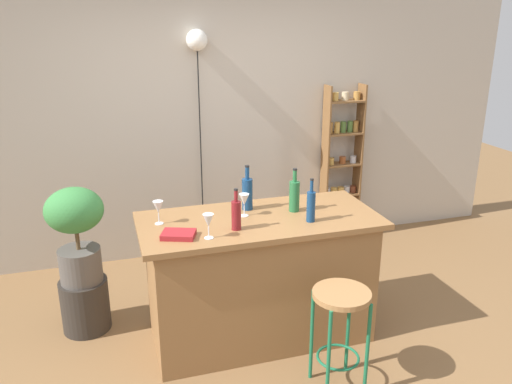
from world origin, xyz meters
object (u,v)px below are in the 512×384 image
(bottle_wine_red, at_px, (311,205))
(bottle_spirits_clear, at_px, (236,214))
(spice_shelf, at_px, (342,165))
(bar_stool, at_px, (340,316))
(wine_glass_left, at_px, (158,208))
(wine_glass_center, at_px, (244,200))
(cookbook, at_px, (178,235))
(wine_glass_right, at_px, (208,221))
(pendant_globe_light, at_px, (197,45))
(potted_plant, at_px, (76,228))
(bottle_olive_oil, at_px, (247,193))
(bottle_vinegar, at_px, (294,195))
(plant_stool, at_px, (85,304))

(bottle_wine_red, height_order, bottle_spirits_clear, bottle_wine_red)
(spice_shelf, relative_size, bottle_wine_red, 5.33)
(bar_stool, distance_m, wine_glass_left, 1.39)
(spice_shelf, distance_m, wine_glass_center, 2.05)
(wine_glass_left, distance_m, wine_glass_center, 0.60)
(bottle_spirits_clear, xyz_separation_m, cookbook, (-0.39, -0.01, -0.09))
(wine_glass_left, xyz_separation_m, wine_glass_center, (0.60, -0.03, 0.00))
(wine_glass_center, distance_m, cookbook, 0.57)
(bottle_spirits_clear, relative_size, wine_glass_right, 1.74)
(wine_glass_left, distance_m, pendant_globe_light, 1.84)
(potted_plant, xyz_separation_m, pendant_globe_light, (1.14, 1.08, 1.21))
(bar_stool, distance_m, bottle_olive_oil, 1.11)
(bar_stool, relative_size, bottle_spirits_clear, 2.43)
(potted_plant, height_order, bottle_spirits_clear, bottle_spirits_clear)
(spice_shelf, distance_m, bottle_olive_oil, 1.93)
(bottle_vinegar, bearing_deg, bar_stool, -88.58)
(bottle_wine_red, relative_size, bottle_spirits_clear, 1.08)
(bottle_spirits_clear, bearing_deg, bottle_vinegar, 23.40)
(bottle_vinegar, height_order, bottle_wine_red, bottle_vinegar)
(bottle_wine_red, bearing_deg, bar_stool, -91.71)
(plant_stool, height_order, wine_glass_right, wine_glass_right)
(wine_glass_right, bearing_deg, bar_stool, -33.66)
(plant_stool, height_order, pendant_globe_light, pendant_globe_light)
(bottle_wine_red, distance_m, bottle_spirits_clear, 0.53)
(bottle_spirits_clear, xyz_separation_m, pendant_globe_light, (0.10, 1.69, 1.00))
(potted_plant, relative_size, bottle_wine_red, 2.37)
(bottle_spirits_clear, bearing_deg, spice_shelf, 46.19)
(spice_shelf, height_order, bottle_olive_oil, spice_shelf)
(plant_stool, bearing_deg, bottle_wine_red, -21.58)
(spice_shelf, xyz_separation_m, plant_stool, (-2.62, -1.03, -0.61))
(bar_stool, xyz_separation_m, spice_shelf, (1.07, 2.21, 0.30))
(potted_plant, bearing_deg, spice_shelf, 21.59)
(plant_stool, height_order, wine_glass_left, wine_glass_left)
(bottle_vinegar, bearing_deg, plant_stool, 165.48)
(bottle_spirits_clear, bearing_deg, potted_plant, 149.62)
(potted_plant, bearing_deg, wine_glass_left, -32.74)
(bottle_spirits_clear, bearing_deg, bottle_olive_oil, 62.99)
(bottle_olive_oil, distance_m, bottle_vinegar, 0.34)
(bottle_spirits_clear, bearing_deg, wine_glass_right, -156.79)
(wine_glass_left, bearing_deg, bottle_spirits_clear, -27.49)
(bottle_vinegar, distance_m, wine_glass_center, 0.37)
(bottle_spirits_clear, height_order, cookbook, bottle_spirits_clear)
(wine_glass_right, distance_m, pendant_globe_light, 2.06)
(wine_glass_right, bearing_deg, spice_shelf, 44.17)
(wine_glass_right, relative_size, pendant_globe_light, 0.08)
(bar_stool, bearing_deg, wine_glass_center, 116.51)
(bottle_vinegar, relative_size, bottle_wine_red, 1.04)
(cookbook, bearing_deg, bottle_wine_red, 20.97)
(bottle_wine_red, bearing_deg, bottle_vinegar, 99.14)
(bottle_vinegar, height_order, wine_glass_left, bottle_vinegar)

